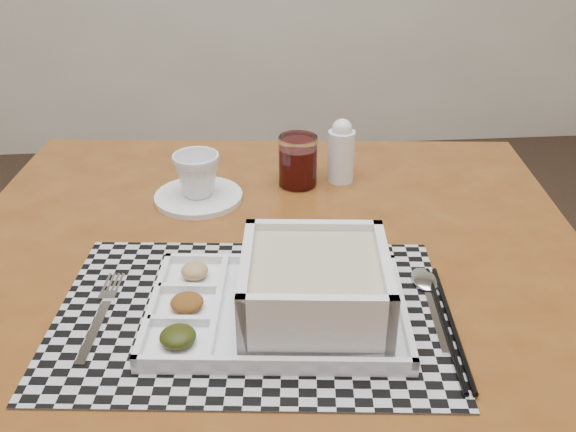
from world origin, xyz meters
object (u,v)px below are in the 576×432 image
Objects in this scene: dining_table at (268,309)px; cup at (197,175)px; juice_glass at (298,163)px; creamer_bottle at (341,151)px; serving_tray at (302,295)px.

cup is at bearing 115.53° from dining_table.
cup is 0.18m from juice_glass.
creamer_bottle is (0.25, 0.06, 0.01)m from cup.
juice_glass is (0.17, 0.04, -0.00)m from cup.
juice_glass is at bearing 20.30° from cup.
serving_tray is 0.37m from cup.
dining_table is 0.27m from cup.
juice_glass is (0.03, 0.39, 0.00)m from serving_tray.
cup is 0.26m from creamer_bottle.
dining_table is 3.07× the size of serving_tray.
juice_glass reaches higher than dining_table.
cup is 0.68× the size of creamer_bottle.
dining_table is 11.49× the size of juice_glass.
serving_tray is 0.39m from juice_glass.
creamer_bottle is at bearing 74.37° from serving_tray.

